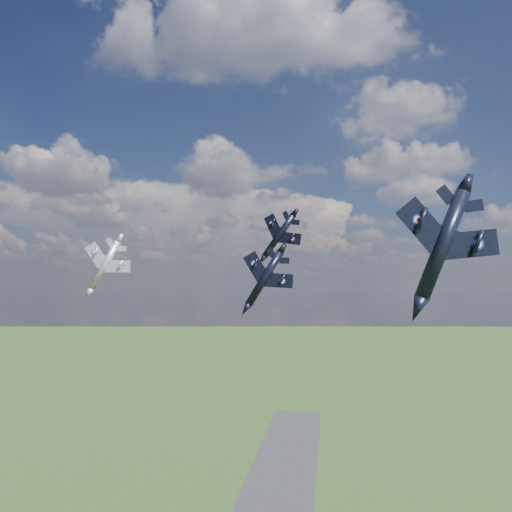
% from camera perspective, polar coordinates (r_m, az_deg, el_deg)
% --- Properties ---
extents(jet_lead_navy, '(10.52, 14.54, 7.98)m').
position_cam_1_polar(jet_lead_navy, '(85.77, 0.97, -2.57)').
color(jet_lead_navy, black).
extents(jet_right_navy, '(14.35, 18.07, 7.75)m').
position_cam_1_polar(jet_right_navy, '(55.62, 20.55, 1.23)').
color(jet_right_navy, black).
extents(jet_high_navy, '(12.74, 15.96, 8.44)m').
position_cam_1_polar(jet_high_navy, '(103.45, 2.63, 2.32)').
color(jet_high_navy, black).
extents(jet_left_silver, '(11.53, 14.17, 6.54)m').
position_cam_1_polar(jet_left_silver, '(88.44, -16.90, -1.00)').
color(jet_left_silver, '#A0A2AB').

